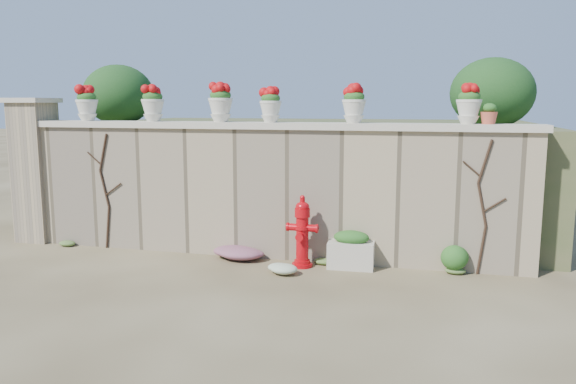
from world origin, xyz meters
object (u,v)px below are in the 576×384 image
(urn_pot_0, at_px, (87,104))
(terracotta_pot, at_px, (489,115))
(planter_box, at_px, (351,251))
(fire_hydrant, at_px, (302,231))

(urn_pot_0, distance_m, terracotta_pot, 6.34)
(planter_box, distance_m, urn_pot_0, 4.99)
(planter_box, bearing_deg, terracotta_pot, 8.51)
(terracotta_pot, bearing_deg, fire_hydrant, -169.30)
(planter_box, height_order, urn_pot_0, urn_pot_0)
(fire_hydrant, xyz_separation_m, terracotta_pot, (2.54, 0.48, 1.69))
(fire_hydrant, relative_size, planter_box, 1.55)
(fire_hydrant, distance_m, terracotta_pot, 3.09)
(fire_hydrant, bearing_deg, urn_pot_0, 173.97)
(planter_box, bearing_deg, fire_hydrant, -171.73)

